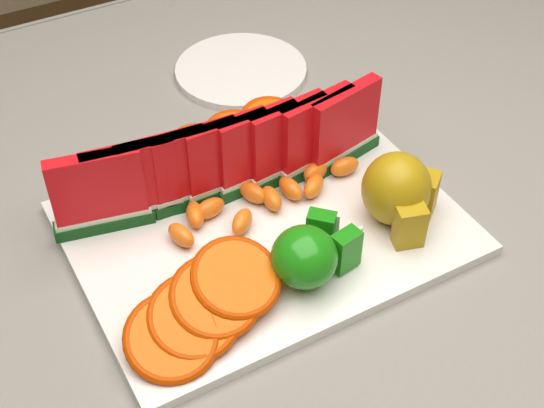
{
  "coord_description": "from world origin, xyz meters",
  "views": [
    {
      "loc": [
        -0.19,
        -0.55,
        1.34
      ],
      "look_at": [
        0.08,
        -0.06,
        0.81
      ],
      "focal_mm": 50.0,
      "sensor_mm": 36.0,
      "label": 1
    }
  ],
  "objects_px": {
    "platter": "(265,228)",
    "side_plate": "(241,70)",
    "apple_cluster": "(310,254)",
    "pear_cluster": "(399,191)"
  },
  "relations": [
    {
      "from": "apple_cluster",
      "to": "pear_cluster",
      "type": "height_order",
      "value": "pear_cluster"
    },
    {
      "from": "side_plate",
      "to": "platter",
      "type": "bearing_deg",
      "value": -112.67
    },
    {
      "from": "platter",
      "to": "pear_cluster",
      "type": "height_order",
      "value": "pear_cluster"
    },
    {
      "from": "pear_cluster",
      "to": "platter",
      "type": "bearing_deg",
      "value": 154.83
    },
    {
      "from": "platter",
      "to": "pear_cluster",
      "type": "relative_size",
      "value": 4.31
    },
    {
      "from": "platter",
      "to": "side_plate",
      "type": "xyz_separation_m",
      "value": [
        0.12,
        0.28,
        -0.0
      ]
    },
    {
      "from": "platter",
      "to": "side_plate",
      "type": "distance_m",
      "value": 0.31
    },
    {
      "from": "apple_cluster",
      "to": "platter",
      "type": "bearing_deg",
      "value": 91.5
    },
    {
      "from": "apple_cluster",
      "to": "side_plate",
      "type": "xyz_separation_m",
      "value": [
        0.12,
        0.37,
        -0.04
      ]
    },
    {
      "from": "apple_cluster",
      "to": "pear_cluster",
      "type": "xyz_separation_m",
      "value": [
        0.13,
        0.03,
        0.01
      ]
    }
  ]
}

